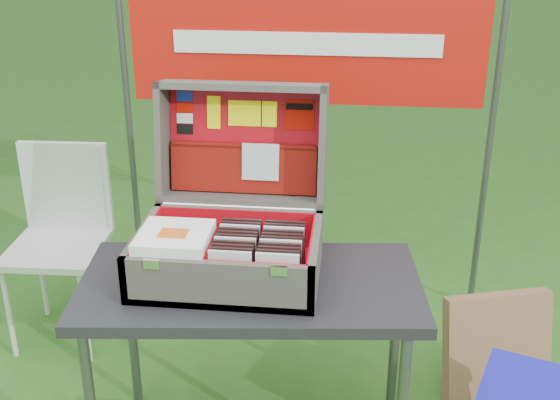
# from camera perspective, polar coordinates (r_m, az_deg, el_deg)

# --- Properties ---
(table) EXTENTS (1.19, 0.68, 0.71)m
(table) POSITION_cam_1_polar(r_m,az_deg,el_deg) (2.56, -2.29, -13.53)
(table) COLOR #28282B
(table) RESTS_ON ground
(table_top) EXTENTS (1.19, 0.68, 0.04)m
(table_top) POSITION_cam_1_polar(r_m,az_deg,el_deg) (2.37, -2.42, -6.98)
(table_top) COLOR #28282B
(table_top) RESTS_ON ground
(table_leg_bl) EXTENTS (0.04, 0.04, 0.67)m
(table_leg_bl) POSITION_cam_1_polar(r_m,az_deg,el_deg) (2.85, -11.95, -10.23)
(table_leg_bl) COLOR #59595B
(table_leg_bl) RESTS_ON ground
(table_leg_br) EXTENTS (0.04, 0.04, 0.67)m
(table_leg_br) POSITION_cam_1_polar(r_m,az_deg,el_deg) (2.74, 9.28, -11.61)
(table_leg_br) COLOR #59595B
(table_leg_br) RESTS_ON ground
(suitcase) EXTENTS (0.61, 0.59, 0.58)m
(suitcase) POSITION_cam_1_polar(r_m,az_deg,el_deg) (2.32, -4.12, 0.74)
(suitcase) COLOR #59554D
(suitcase) RESTS_ON table
(suitcase_base_bottom) EXTENTS (0.61, 0.43, 0.02)m
(suitcase_base_bottom) POSITION_cam_1_polar(r_m,az_deg,el_deg) (2.38, -4.18, -5.98)
(suitcase_base_bottom) COLOR #59554D
(suitcase_base_bottom) RESTS_ON table_top
(suitcase_base_wall_front) EXTENTS (0.61, 0.02, 0.16)m
(suitcase_base_wall_front) POSITION_cam_1_polar(r_m,az_deg,el_deg) (2.17, -5.19, -6.98)
(suitcase_base_wall_front) COLOR #59554D
(suitcase_base_wall_front) RESTS_ON table_top
(suitcase_base_wall_back) EXTENTS (0.61, 0.02, 0.16)m
(suitcase_base_wall_back) POSITION_cam_1_polar(r_m,az_deg,el_deg) (2.53, -3.41, -2.37)
(suitcase_base_wall_back) COLOR #59554D
(suitcase_base_wall_back) RESTS_ON table_top
(suitcase_base_wall_left) EXTENTS (0.02, 0.43, 0.16)m
(suitcase_base_wall_left) POSITION_cam_1_polar(r_m,az_deg,el_deg) (2.42, -11.07, -4.08)
(suitcase_base_wall_left) COLOR #59554D
(suitcase_base_wall_left) RESTS_ON table_top
(suitcase_base_wall_right) EXTENTS (0.02, 0.43, 0.16)m
(suitcase_base_wall_right) POSITION_cam_1_polar(r_m,az_deg,el_deg) (2.32, 2.91, -4.87)
(suitcase_base_wall_right) COLOR #59554D
(suitcase_base_wall_right) RESTS_ON table_top
(suitcase_liner_floor) EXTENTS (0.56, 0.39, 0.01)m
(suitcase_liner_floor) POSITION_cam_1_polar(r_m,az_deg,el_deg) (2.38, -4.19, -5.67)
(suitcase_liner_floor) COLOR red
(suitcase_liner_floor) RESTS_ON suitcase_base_bottom
(suitcase_latch_left) EXTENTS (0.05, 0.01, 0.03)m
(suitcase_latch_left) POSITION_cam_1_polar(r_m,az_deg,el_deg) (2.17, -10.39, -5.14)
(suitcase_latch_left) COLOR silver
(suitcase_latch_left) RESTS_ON suitcase_base_wall_front
(suitcase_latch_right) EXTENTS (0.05, 0.01, 0.03)m
(suitcase_latch_right) POSITION_cam_1_polar(r_m,az_deg,el_deg) (2.10, -0.07, -5.78)
(suitcase_latch_right) COLOR silver
(suitcase_latch_right) RESTS_ON suitcase_base_wall_front
(suitcase_hinge) EXTENTS (0.55, 0.02, 0.02)m
(suitcase_hinge) POSITION_cam_1_polar(r_m,az_deg,el_deg) (2.51, -3.41, -0.58)
(suitcase_hinge) COLOR silver
(suitcase_hinge) RESTS_ON suitcase_base_wall_back
(suitcase_lid_back) EXTENTS (0.61, 0.09, 0.43)m
(suitcase_lid_back) POSITION_cam_1_polar(r_m,az_deg,el_deg) (2.61, -2.84, 4.86)
(suitcase_lid_back) COLOR #59554D
(suitcase_lid_back) RESTS_ON suitcase_base_wall_back
(suitcase_lid_rim_far) EXTENTS (0.61, 0.16, 0.05)m
(suitcase_lid_rim_far) POSITION_cam_1_polar(r_m,az_deg,el_deg) (2.52, -3.07, 9.23)
(suitcase_lid_rim_far) COLOR #59554D
(suitcase_lid_rim_far) RESTS_ON suitcase_lid_back
(suitcase_lid_rim_near) EXTENTS (0.61, 0.16, 0.05)m
(suitcase_lid_rim_near) POSITION_cam_1_polar(r_m,az_deg,el_deg) (2.58, -3.11, 0.12)
(suitcase_lid_rim_near) COLOR #59554D
(suitcase_lid_rim_near) RESTS_ON suitcase_lid_back
(suitcase_lid_rim_left) EXTENTS (0.02, 0.23, 0.45)m
(suitcase_lid_rim_left) POSITION_cam_1_polar(r_m,az_deg,el_deg) (2.60, -9.46, 4.78)
(suitcase_lid_rim_left) COLOR #59554D
(suitcase_lid_rim_left) RESTS_ON suitcase_lid_back
(suitcase_lid_rim_right) EXTENTS (0.02, 0.23, 0.45)m
(suitcase_lid_rim_right) POSITION_cam_1_polar(r_m,az_deg,el_deg) (2.51, 3.51, 4.38)
(suitcase_lid_rim_right) COLOR #59554D
(suitcase_lid_rim_right) RESTS_ON suitcase_lid_back
(suitcase_lid_liner) EXTENTS (0.56, 0.07, 0.38)m
(suitcase_lid_liner) POSITION_cam_1_polar(r_m,az_deg,el_deg) (2.59, -2.89, 4.81)
(suitcase_lid_liner) COLOR red
(suitcase_lid_liner) RESTS_ON suitcase_lid_back
(suitcase_liner_wall_front) EXTENTS (0.56, 0.01, 0.14)m
(suitcase_liner_wall_front) POSITION_cam_1_polar(r_m,az_deg,el_deg) (2.18, -5.13, -6.51)
(suitcase_liner_wall_front) COLOR red
(suitcase_liner_wall_front) RESTS_ON suitcase_base_bottom
(suitcase_liner_wall_back) EXTENTS (0.56, 0.01, 0.14)m
(suitcase_liner_wall_back) POSITION_cam_1_polar(r_m,az_deg,el_deg) (2.51, -3.47, -2.27)
(suitcase_liner_wall_back) COLOR red
(suitcase_liner_wall_back) RESTS_ON suitcase_base_bottom
(suitcase_liner_wall_left) EXTENTS (0.01, 0.39, 0.14)m
(suitcase_liner_wall_left) POSITION_cam_1_polar(r_m,az_deg,el_deg) (2.41, -10.75, -3.85)
(suitcase_liner_wall_left) COLOR red
(suitcase_liner_wall_left) RESTS_ON suitcase_base_bottom
(suitcase_liner_wall_right) EXTENTS (0.01, 0.39, 0.14)m
(suitcase_liner_wall_right) POSITION_cam_1_polar(r_m,az_deg,el_deg) (2.31, 2.54, -4.60)
(suitcase_liner_wall_right) COLOR red
(suitcase_liner_wall_right) RESTS_ON suitcase_base_bottom
(suitcase_lid_pocket) EXTENTS (0.54, 0.06, 0.18)m
(suitcase_lid_pocket) POSITION_cam_1_polar(r_m,az_deg,el_deg) (2.59, -2.97, 2.53)
(suitcase_lid_pocket) COLOR maroon
(suitcase_lid_pocket) RESTS_ON suitcase_lid_liner
(suitcase_pocket_edge) EXTENTS (0.53, 0.02, 0.02)m
(suitcase_pocket_edge) POSITION_cam_1_polar(r_m,az_deg,el_deg) (2.57, -2.98, 4.40)
(suitcase_pocket_edge) COLOR maroon
(suitcase_pocket_edge) RESTS_ON suitcase_lid_pocket
(suitcase_pocket_cd) EXTENTS (0.14, 0.03, 0.14)m
(suitcase_pocket_cd) POSITION_cam_1_polar(r_m,az_deg,el_deg) (2.56, -1.59, 3.11)
(suitcase_pocket_cd) COLOR silver
(suitcase_pocket_cd) RESTS_ON suitcase_lid_pocket
(lid_sticker_cc_a) EXTENTS (0.06, 0.01, 0.04)m
(lid_sticker_cc_a) POSITION_cam_1_polar(r_m,az_deg,el_deg) (2.61, -7.77, 8.34)
(lid_sticker_cc_a) COLOR #1933B2
(lid_sticker_cc_a) RESTS_ON suitcase_lid_liner
(lid_sticker_cc_b) EXTENTS (0.06, 0.01, 0.04)m
(lid_sticker_cc_b) POSITION_cam_1_polar(r_m,az_deg,el_deg) (2.62, -7.76, 7.47)
(lid_sticker_cc_b) COLOR #CB0C00
(lid_sticker_cc_b) RESTS_ON suitcase_lid_liner
(lid_sticker_cc_c) EXTENTS (0.06, 0.01, 0.04)m
(lid_sticker_cc_c) POSITION_cam_1_polar(r_m,az_deg,el_deg) (2.62, -7.74, 6.60)
(lid_sticker_cc_c) COLOR white
(lid_sticker_cc_c) RESTS_ON suitcase_lid_liner
(lid_sticker_cc_d) EXTENTS (0.06, 0.01, 0.04)m
(lid_sticker_cc_d) POSITION_cam_1_polar(r_m,az_deg,el_deg) (2.63, -7.73, 5.74)
(lid_sticker_cc_d) COLOR black
(lid_sticker_cc_d) RESTS_ON suitcase_lid_liner
(lid_card_neon_tall) EXTENTS (0.05, 0.02, 0.12)m
(lid_card_neon_tall) POSITION_cam_1_polar(r_m,az_deg,el_deg) (2.59, -5.41, 7.11)
(lid_card_neon_tall) COLOR #FAFA05
(lid_card_neon_tall) RESTS_ON suitcase_lid_liner
(lid_card_neon_main) EXTENTS (0.12, 0.02, 0.09)m
(lid_card_neon_main) POSITION_cam_1_polar(r_m,az_deg,el_deg) (2.57, -2.90, 7.05)
(lid_card_neon_main) COLOR #FAFA05
(lid_card_neon_main) RESTS_ON suitcase_lid_liner
(lid_card_neon_small) EXTENTS (0.05, 0.02, 0.09)m
(lid_card_neon_small) POSITION_cam_1_polar(r_m,az_deg,el_deg) (2.56, -0.85, 7.00)
(lid_card_neon_small) COLOR #FAFA05
(lid_card_neon_small) RESTS_ON suitcase_lid_liner
(lid_sticker_band) EXTENTS (0.11, 0.02, 0.11)m
(lid_sticker_band) POSITION_cam_1_polar(r_m,az_deg,el_deg) (2.55, 1.58, 6.92)
(lid_sticker_band) COLOR #CB0C00
(lid_sticker_band) RESTS_ON suitcase_lid_liner
(lid_sticker_band_bar) EXTENTS (0.10, 0.01, 0.02)m
(lid_sticker_band_bar) POSITION_cam_1_polar(r_m,az_deg,el_deg) (2.55, 1.60, 7.59)
(lid_sticker_band_bar) COLOR black
(lid_sticker_band_bar) RESTS_ON suitcase_lid_liner
(cd_left_0) EXTENTS (0.13, 0.01, 0.15)m
(cd_left_0) POSITION_cam_1_polar(r_m,az_deg,el_deg) (2.19, -4.05, -5.98)
(cd_left_0) COLOR silver
(cd_left_0) RESTS_ON suitcase_liner_floor
(cd_left_1) EXTENTS (0.13, 0.01, 0.15)m
(cd_left_1) POSITION_cam_1_polar(r_m,az_deg,el_deg) (2.21, -3.94, -5.69)
(cd_left_1) COLOR black
(cd_left_1) RESTS_ON suitcase_liner_floor
(cd_left_2) EXTENTS (0.13, 0.01, 0.15)m
(cd_left_2) POSITION_cam_1_polar(r_m,az_deg,el_deg) (2.23, -3.83, -5.39)
(cd_left_2) COLOR black
(cd_left_2) RESTS_ON suitcase_liner_floor
(cd_left_3) EXTENTS (0.13, 0.01, 0.15)m
(cd_left_3) POSITION_cam_1_polar(r_m,az_deg,el_deg) (2.25, -3.73, -5.11)
(cd_left_3) COLOR black
(cd_left_3) RESTS_ON suitcase_liner_floor
(cd_left_4) EXTENTS (0.13, 0.01, 0.15)m
(cd_left_4) POSITION_cam_1_polar(r_m,az_deg,el_deg) (2.27, -3.63, -4.82)
(cd_left_4) COLOR silver
(cd_left_4) RESTS_ON suitcase_liner_floor
(cd_left_5) EXTENTS (0.13, 0.01, 0.15)m
(cd_left_5) POSITION_cam_1_polar(r_m,az_deg,el_deg) (2.29, -3.53, -4.55)
(cd_left_5) COLOR black
(cd_left_5) RESTS_ON suitcase_liner_floor
(cd_left_6) EXTENTS (0.13, 0.01, 0.15)m
(cd_left_6) POSITION_cam_1_polar(r_m,az_deg,el_deg) (2.31, -3.43, -4.28)
(cd_left_6) COLOR black
(cd_left_6) RESTS_ON suitcase_liner_floor
(cd_left_7) EXTENTS (0.13, 0.01, 0.15)m
(cd_left_7) POSITION_cam_1_polar(r_m,az_deg,el_deg) (2.33, -3.33, -4.01)
(cd_left_7) COLOR black
(cd_left_7) RESTS_ON suitcase_liner_floor
(cd_left_8) EXTENTS (0.13, 0.01, 0.15)m
(cd_left_8) POSITION_cam_1_polar(r_m,az_deg,el_deg) (2.35, -3.24, -3.75)
(cd_left_8) COLOR silver
(cd_left_8) RESTS_ON suitcase_liner_floor
(cd_left_9) EXTENTS (0.13, 0.01, 0.15)m
(cd_left_9) POSITION_cam_1_polar(r_m,az_deg,el_deg) (2.37, -3.15, -3.49)
(cd_left_9) COLOR black
(cd_left_9) RESTS_ON suitcase_liner_floor
(cd_left_10) EXTENTS (0.13, 0.01, 0.15)m
(cd_left_10) POSITION_cam_1_polar(r_m,az_deg,el_deg) (2.39, -3.05, -3.24)
(cd_left_10) COLOR black
(cd_left_10) RESTS_ON suitcase_liner_floor
(cd_right_0) EXTENTS (0.13, 0.01, 0.15)m
(cd_right_0) POSITION_cam_1_polar(r_m,az_deg,el_deg) (2.17, -0.21, -6.21)
(cd_right_0) COLOR silver
(cd_right_0) RESTS_ON suitcase_liner_floor
(cd_right_1) EXTENTS (0.13, 0.01, 0.15)m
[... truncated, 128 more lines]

